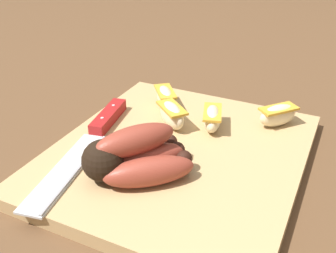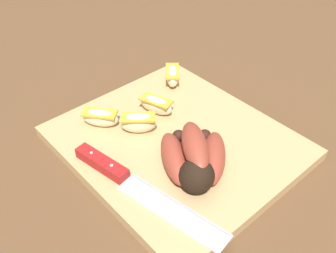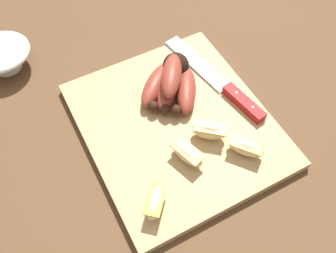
% 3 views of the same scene
% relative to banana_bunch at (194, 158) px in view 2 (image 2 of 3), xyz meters
% --- Properties ---
extents(ground_plane, '(6.00, 6.00, 0.00)m').
position_rel_banana_bunch_xyz_m(ground_plane, '(-0.07, 0.01, -0.05)').
color(ground_plane, brown).
extents(cutting_board, '(0.38, 0.34, 0.02)m').
position_rel_banana_bunch_xyz_m(cutting_board, '(-0.07, 0.03, -0.04)').
color(cutting_board, tan).
rests_on(cutting_board, ground_plane).
extents(banana_bunch, '(0.15, 0.15, 0.07)m').
position_rel_banana_bunch_xyz_m(banana_bunch, '(0.00, 0.00, 0.00)').
color(banana_bunch, black).
rests_on(banana_bunch, cutting_board).
extents(chefs_knife, '(0.28, 0.08, 0.02)m').
position_rel_banana_bunch_xyz_m(chefs_knife, '(-0.05, -0.10, -0.02)').
color(chefs_knife, silver).
rests_on(chefs_knife, cutting_board).
extents(apple_wedge_near, '(0.07, 0.05, 0.03)m').
position_rel_banana_bunch_xyz_m(apple_wedge_near, '(-0.15, 0.05, -0.01)').
color(apple_wedge_near, beige).
rests_on(apple_wedge_near, cutting_board).
extents(apple_wedge_middle, '(0.07, 0.06, 0.04)m').
position_rel_banana_bunch_xyz_m(apple_wedge_middle, '(-0.20, 0.14, -0.01)').
color(apple_wedge_middle, beige).
rests_on(apple_wedge_middle, cutting_board).
extents(apple_wedge_far, '(0.06, 0.07, 0.04)m').
position_rel_banana_bunch_xyz_m(apple_wedge_far, '(-0.13, -0.01, -0.01)').
color(apple_wedge_far, beige).
rests_on(apple_wedge_far, cutting_board).
extents(apple_wedge_extra, '(0.07, 0.06, 0.03)m').
position_rel_banana_bunch_xyz_m(apple_wedge_extra, '(-0.19, -0.05, -0.01)').
color(apple_wedge_extra, beige).
rests_on(apple_wedge_extra, cutting_board).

